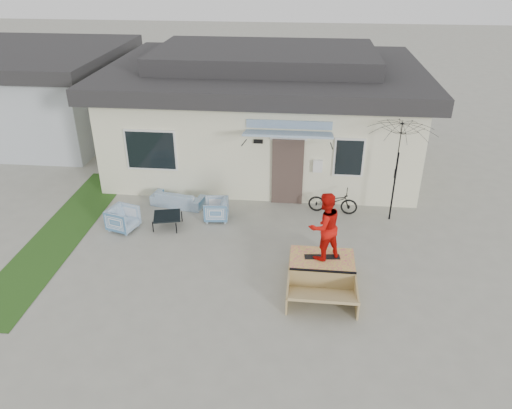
# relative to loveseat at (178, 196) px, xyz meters

# --- Properties ---
(ground) EXTENTS (90.00, 90.00, 0.00)m
(ground) POSITION_rel_loveseat_xyz_m (2.34, -3.97, -0.32)
(ground) COLOR gray
(ground) RESTS_ON ground
(grass_strip) EXTENTS (1.40, 8.00, 0.01)m
(grass_strip) POSITION_rel_loveseat_xyz_m (-2.86, -1.97, -0.31)
(grass_strip) COLOR #1F4316
(grass_strip) RESTS_ON ground
(house) EXTENTS (10.80, 8.49, 4.10)m
(house) POSITION_rel_loveseat_xyz_m (2.34, 4.02, 1.62)
(house) COLOR beige
(house) RESTS_ON ground
(neighbor_house) EXTENTS (8.60, 7.60, 3.50)m
(neighbor_house) POSITION_rel_loveseat_xyz_m (-8.16, 6.03, 1.47)
(neighbor_house) COLOR #AFB7C0
(neighbor_house) RESTS_ON ground
(loveseat) EXTENTS (1.69, 0.78, 0.64)m
(loveseat) POSITION_rel_loveseat_xyz_m (0.00, 0.00, 0.00)
(loveseat) COLOR teal
(loveseat) RESTS_ON ground
(armchair_left) EXTENTS (0.86, 0.89, 0.74)m
(armchair_left) POSITION_rel_loveseat_xyz_m (-1.19, -1.59, 0.05)
(armchair_left) COLOR teal
(armchair_left) RESTS_ON ground
(armchair_right) EXTENTS (0.69, 0.73, 0.70)m
(armchair_right) POSITION_rel_loveseat_xyz_m (1.32, -0.75, 0.03)
(armchair_right) COLOR teal
(armchair_right) RESTS_ON ground
(coffee_table) EXTENTS (0.90, 0.90, 0.37)m
(coffee_table) POSITION_rel_loveseat_xyz_m (0.02, -1.33, -0.13)
(coffee_table) COLOR black
(coffee_table) RESTS_ON ground
(bicycle) EXTENTS (1.51, 0.67, 0.94)m
(bicycle) POSITION_rel_loveseat_xyz_m (4.74, -0.00, 0.15)
(bicycle) COLOR black
(bicycle) RESTS_ON ground
(patio_umbrella) EXTENTS (2.00, 1.86, 2.20)m
(patio_umbrella) POSITION_rel_loveseat_xyz_m (6.40, -0.25, 1.43)
(patio_umbrella) COLOR black
(patio_umbrella) RESTS_ON ground
(skate_ramp) EXTENTS (1.56, 2.06, 0.51)m
(skate_ramp) POSITION_rel_loveseat_xyz_m (4.34, -3.29, -0.06)
(skate_ramp) COLOR #A58B55
(skate_ramp) RESTS_ON ground
(skateboard) EXTENTS (0.87, 0.29, 0.05)m
(skateboard) POSITION_rel_loveseat_xyz_m (4.34, -3.24, 0.22)
(skateboard) COLOR black
(skateboard) RESTS_ON skate_ramp
(skater) EXTENTS (1.04, 0.98, 1.69)m
(skater) POSITION_rel_loveseat_xyz_m (4.34, -3.24, 1.09)
(skater) COLOR red
(skater) RESTS_ON skateboard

